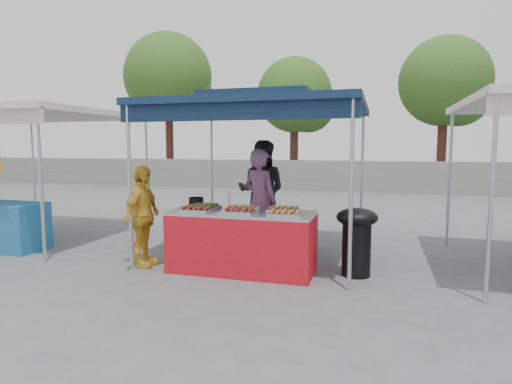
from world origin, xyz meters
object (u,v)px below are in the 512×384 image
(vendor_table, at_px, (242,242))
(vendor_woman, at_px, (260,202))
(helper_man, at_px, (261,191))
(cooking_pot, at_px, (196,202))
(customer_person, at_px, (142,216))
(wok_burner, at_px, (357,236))

(vendor_table, bearing_deg, vendor_woman, 91.44)
(vendor_table, bearing_deg, helper_man, 97.45)
(vendor_woman, distance_m, helper_man, 0.92)
(cooking_pot, distance_m, customer_person, 0.82)
(vendor_woman, bearing_deg, helper_man, -51.80)
(vendor_table, relative_size, vendor_woman, 1.17)
(wok_burner, height_order, vendor_woman, vendor_woman)
(vendor_woman, height_order, customer_person, vendor_woman)
(wok_burner, distance_m, customer_person, 3.05)
(vendor_woman, xyz_separation_m, helper_man, (-0.22, 0.89, 0.07))
(helper_man, distance_m, customer_person, 2.41)
(cooking_pot, relative_size, customer_person, 0.15)
(vendor_woman, relative_size, customer_person, 1.16)
(vendor_table, height_order, vendor_woman, vendor_woman)
(wok_burner, xyz_separation_m, customer_person, (-3.01, -0.40, 0.19))
(vendor_table, distance_m, wok_burner, 1.57)
(helper_man, bearing_deg, wok_burner, 134.11)
(vendor_woman, distance_m, customer_person, 1.87)
(vendor_woman, bearing_deg, wok_burner, 177.71)
(wok_burner, xyz_separation_m, helper_man, (-1.80, 1.67, 0.38))
(vendor_table, height_order, cooking_pot, cooking_pot)
(vendor_woman, bearing_deg, customer_person, 63.29)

